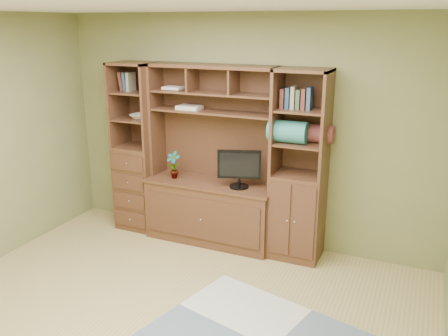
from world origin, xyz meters
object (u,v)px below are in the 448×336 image
at_px(center_hutch, 210,157).
at_px(monitor, 239,162).
at_px(right_tower, 299,167).
at_px(left_tower, 137,148).

distance_m(center_hutch, monitor, 0.37).
bearing_deg(center_hutch, right_tower, 2.23).
bearing_deg(right_tower, center_hutch, -177.77).
relative_size(right_tower, monitor, 3.49).
height_order(left_tower, right_tower, same).
distance_m(right_tower, monitor, 0.66).
height_order(center_hutch, monitor, center_hutch).
relative_size(center_hutch, monitor, 3.49).
bearing_deg(right_tower, monitor, -173.45).
bearing_deg(center_hutch, monitor, -5.38).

